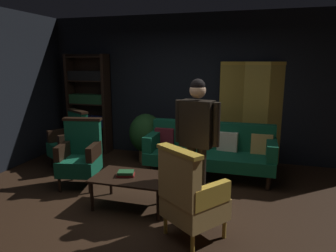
% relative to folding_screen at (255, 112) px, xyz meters
% --- Properties ---
extents(ground_plane, '(10.00, 10.00, 0.00)m').
position_rel_folding_screen_xyz_m(ground_plane, '(-1.24, -2.30, -0.99)').
color(ground_plane, black).
extents(back_wall, '(7.20, 0.10, 2.80)m').
position_rel_folding_screen_xyz_m(back_wall, '(-1.24, 0.15, 0.41)').
color(back_wall, black).
rests_on(back_wall, ground_plane).
extents(folding_screen, '(1.28, 0.39, 1.90)m').
position_rel_folding_screen_xyz_m(folding_screen, '(0.00, 0.00, 0.00)').
color(folding_screen, '#B29338').
rests_on(folding_screen, ground_plane).
extents(bookshelf, '(0.90, 0.32, 2.05)m').
position_rel_folding_screen_xyz_m(bookshelf, '(-3.39, -0.11, 0.08)').
color(bookshelf, black).
rests_on(bookshelf, ground_plane).
extents(velvet_couch, '(2.12, 0.78, 0.88)m').
position_rel_folding_screen_xyz_m(velvet_couch, '(-0.69, -0.85, -0.53)').
color(velvet_couch, black).
rests_on(velvet_couch, ground_plane).
extents(coffee_table, '(1.00, 0.64, 0.42)m').
position_rel_folding_screen_xyz_m(coffee_table, '(-1.50, -2.32, -0.61)').
color(coffee_table, black).
rests_on(coffee_table, ground_plane).
extents(armchair_gilt_accent, '(0.81, 0.81, 1.04)m').
position_rel_folding_screen_xyz_m(armchair_gilt_accent, '(-0.60, -2.84, -0.50)').
color(armchair_gilt_accent, gold).
rests_on(armchair_gilt_accent, ground_plane).
extents(armchair_wing_left, '(0.80, 0.80, 1.04)m').
position_rel_folding_screen_xyz_m(armchair_wing_left, '(-3.18, -1.17, -0.50)').
color(armchair_wing_left, black).
rests_on(armchair_wing_left, ground_plane).
extents(armchair_wing_right, '(0.68, 0.68, 1.04)m').
position_rel_folding_screen_xyz_m(armchair_wing_right, '(-2.55, -1.86, -0.50)').
color(armchair_wing_right, black).
rests_on(armchair_wing_right, ground_plane).
extents(standing_figure, '(0.58, 0.28, 1.70)m').
position_rel_folding_screen_xyz_m(standing_figure, '(-0.67, -2.18, 0.04)').
color(standing_figure, black).
rests_on(standing_figure, ground_plane).
extents(potted_plant, '(0.64, 0.64, 0.93)m').
position_rel_folding_screen_xyz_m(potted_plant, '(-1.97, -0.50, -0.45)').
color(potted_plant, brown).
rests_on(potted_plant, ground_plane).
extents(book_red_leather, '(0.25, 0.20, 0.03)m').
position_rel_folding_screen_xyz_m(book_red_leather, '(-1.58, -2.32, -0.55)').
color(book_red_leather, maroon).
rests_on(book_red_leather, coffee_table).
extents(book_green_cloth, '(0.24, 0.20, 0.03)m').
position_rel_folding_screen_xyz_m(book_green_cloth, '(-1.58, -2.32, -0.52)').
color(book_green_cloth, '#1E4C28').
rests_on(book_green_cloth, book_red_leather).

